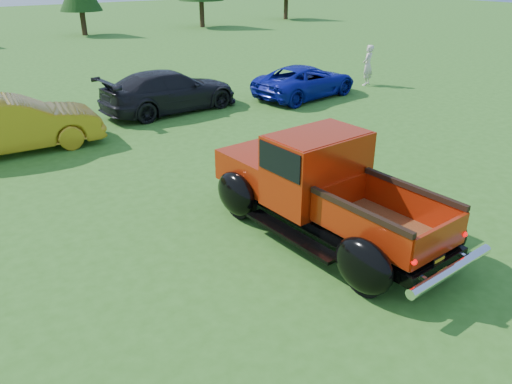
# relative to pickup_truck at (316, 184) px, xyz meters

# --- Properties ---
(ground) EXTENTS (120.00, 120.00, 0.00)m
(ground) POSITION_rel_pickup_truck_xyz_m (-0.79, -0.05, -0.88)
(ground) COLOR #30631C
(ground) RESTS_ON ground
(pickup_truck) EXTENTS (2.56, 5.07, 1.84)m
(pickup_truck) POSITION_rel_pickup_truck_xyz_m (0.00, 0.00, 0.00)
(pickup_truck) COLOR black
(pickup_truck) RESTS_ON ground
(show_car_yellow) EXTENTS (4.49, 1.80, 1.45)m
(show_car_yellow) POSITION_rel_pickup_truck_xyz_m (-3.67, 7.69, -0.15)
(show_car_yellow) COLOR #AC8317
(show_car_yellow) RESTS_ON ground
(show_car_grey) EXTENTS (4.79, 2.23, 1.36)m
(show_car_grey) POSITION_rel_pickup_truck_xyz_m (1.43, 8.92, -0.20)
(show_car_grey) COLOR black
(show_car_grey) RESTS_ON ground
(show_car_blue) EXTENTS (4.41, 2.48, 1.16)m
(show_car_blue) POSITION_rel_pickup_truck_xyz_m (6.39, 7.82, -0.29)
(show_car_blue) COLOR #0D148F
(show_car_blue) RESTS_ON ground
(spectator) EXTENTS (0.69, 0.59, 1.60)m
(spectator) POSITION_rel_pickup_truck_xyz_m (9.69, 7.90, -0.08)
(spectator) COLOR beige
(spectator) RESTS_ON ground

